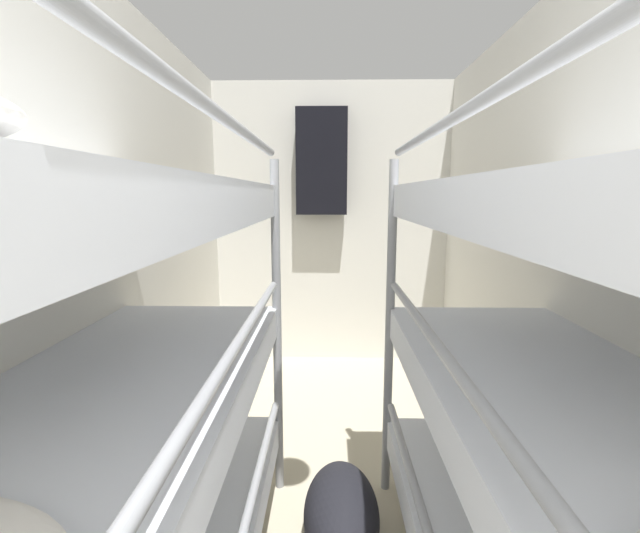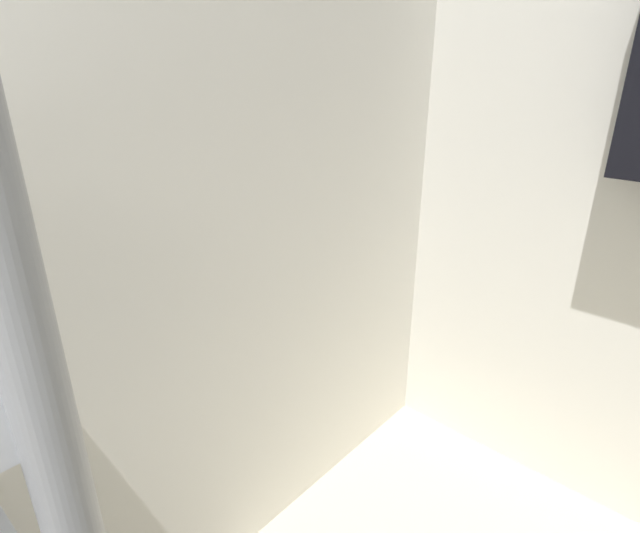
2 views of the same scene
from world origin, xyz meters
The scene contains 7 objects.
wall_left centered at (-1.08, 2.12, 1.26)m, with size 0.06×4.36×2.52m.
wall_right centered at (1.08, 2.12, 1.26)m, with size 0.06×4.36×2.52m.
wall_back centered at (0.00, 4.27, 1.26)m, with size 2.22×0.06×2.52m.
bunk_stack_left_near centered at (-0.66, 1.42, 0.93)m, with size 0.79×1.88×1.74m.
bunk_stack_right_near centered at (0.66, 1.42, 0.93)m, with size 0.79×1.88×1.74m.
duffel_bag centered at (0.03, 2.00, 0.16)m, with size 0.33×0.58×0.33m.
hanging_coat centered at (-0.09, 4.12, 1.82)m, with size 0.44×0.12×0.90m.
Camera 1 is at (-0.02, 0.34, 1.54)m, focal length 24.00 mm.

